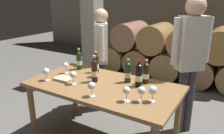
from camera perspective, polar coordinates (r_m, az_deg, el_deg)
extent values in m
cube|color=gray|center=(6.24, 20.04, 14.15)|extent=(10.00, 0.24, 2.80)
cylinder|color=olive|center=(5.35, 1.78, 2.76)|extent=(0.60, 0.90, 0.60)
cylinder|color=brown|center=(5.09, 7.97, 1.77)|extent=(0.60, 0.90, 0.60)
cylinder|color=olive|center=(4.88, 14.75, 0.65)|extent=(0.60, 0.90, 0.60)
cylinder|color=#8B6046|center=(4.76, 21.99, -0.55)|extent=(0.60, 0.90, 0.60)
cylinder|color=#885D48|center=(5.09, 4.96, 8.20)|extent=(0.60, 0.90, 0.60)
cylinder|color=olive|center=(4.85, 11.69, 7.40)|extent=(0.60, 0.90, 0.60)
cylinder|color=#95653B|center=(4.68, 18.98, 6.42)|extent=(0.60, 0.90, 0.60)
cylinder|color=olive|center=(4.59, 26.65, 5.28)|extent=(0.60, 0.90, 0.60)
cube|color=gray|center=(4.36, -5.20, 12.58)|extent=(0.32, 0.32, 2.60)
cube|color=olive|center=(2.48, -2.40, -4.96)|extent=(1.70, 0.90, 0.04)
cylinder|color=olive|center=(2.88, -19.98, -11.14)|extent=(0.07, 0.07, 0.72)
cylinder|color=olive|center=(3.35, -9.67, -5.98)|extent=(0.07, 0.07, 0.72)
cylinder|color=olive|center=(2.71, 16.67, -12.73)|extent=(0.07, 0.07, 0.72)
cylinder|color=black|center=(2.50, 8.78, -2.08)|extent=(0.07, 0.07, 0.20)
sphere|color=black|center=(2.47, 8.90, 0.20)|extent=(0.07, 0.07, 0.07)
cylinder|color=black|center=(2.46, 8.93, 0.76)|extent=(0.03, 0.03, 0.06)
cylinder|color=tan|center=(2.45, 8.97, 1.70)|extent=(0.03, 0.03, 0.02)
cylinder|color=silver|center=(2.50, 8.77, -2.29)|extent=(0.07, 0.07, 0.06)
cylinder|color=#19381E|center=(2.51, 4.14, -1.86)|extent=(0.07, 0.07, 0.19)
sphere|color=#19381E|center=(2.48, 4.20, 0.39)|extent=(0.07, 0.07, 0.07)
cylinder|color=#19381E|center=(2.47, 4.21, 0.93)|extent=(0.03, 0.03, 0.06)
cylinder|color=tan|center=(2.46, 4.23, 1.86)|extent=(0.03, 0.03, 0.02)
cylinder|color=silver|center=(2.51, 4.14, -2.07)|extent=(0.07, 0.07, 0.06)
cylinder|color=black|center=(2.52, -4.55, -1.46)|extent=(0.07, 0.07, 0.22)
sphere|color=black|center=(2.49, -4.62, 1.06)|extent=(0.07, 0.07, 0.07)
cylinder|color=black|center=(2.48, -4.64, 1.69)|extent=(0.03, 0.03, 0.07)
cylinder|color=silver|center=(2.47, -4.66, 2.74)|extent=(0.03, 0.03, 0.03)
cylinder|color=silver|center=(2.53, -4.55, -1.70)|extent=(0.07, 0.07, 0.07)
cylinder|color=#19381E|center=(2.98, -8.53, 1.31)|extent=(0.07, 0.07, 0.20)
sphere|color=#19381E|center=(2.95, -8.63, 3.31)|extent=(0.07, 0.07, 0.07)
cylinder|color=#19381E|center=(2.95, -8.65, 3.79)|extent=(0.03, 0.03, 0.06)
cylinder|color=gold|center=(2.94, -8.69, 4.61)|extent=(0.03, 0.03, 0.02)
cylinder|color=silver|center=(2.99, -8.52, 1.12)|extent=(0.07, 0.07, 0.06)
cylinder|color=black|center=(2.40, 6.94, -2.63)|extent=(0.07, 0.07, 0.22)
sphere|color=black|center=(2.36, 7.04, -0.04)|extent=(0.07, 0.07, 0.07)
cylinder|color=black|center=(2.35, 7.07, 0.61)|extent=(0.03, 0.03, 0.07)
cylinder|color=#B21E23|center=(2.34, 7.11, 1.69)|extent=(0.03, 0.03, 0.02)
cylinder|color=silver|center=(2.40, 6.93, -2.88)|extent=(0.07, 0.07, 0.06)
cylinder|color=black|center=(2.84, -4.19, 0.51)|extent=(0.07, 0.07, 0.20)
sphere|color=black|center=(2.81, -4.23, 2.54)|extent=(0.07, 0.07, 0.07)
cylinder|color=black|center=(2.80, -4.25, 3.03)|extent=(0.03, 0.03, 0.06)
cylinder|color=tan|center=(2.79, -4.27, 3.86)|extent=(0.03, 0.03, 0.02)
cylinder|color=silver|center=(2.84, -4.18, 0.32)|extent=(0.07, 0.07, 0.06)
cylinder|color=white|center=(2.20, -5.23, -7.52)|extent=(0.06, 0.06, 0.00)
cylinder|color=white|center=(2.19, -5.26, -6.58)|extent=(0.01, 0.01, 0.07)
sphere|color=white|center=(2.16, -5.31, -4.87)|extent=(0.08, 0.08, 0.08)
cylinder|color=white|center=(2.13, 10.37, -8.75)|extent=(0.06, 0.06, 0.00)
cylinder|color=white|center=(2.11, 10.43, -7.77)|extent=(0.01, 0.01, 0.07)
sphere|color=white|center=(2.08, 10.54, -5.94)|extent=(0.09, 0.09, 0.09)
cylinder|color=white|center=(2.52, -9.92, -4.36)|extent=(0.06, 0.06, 0.00)
cylinder|color=white|center=(2.50, -9.97, -3.52)|extent=(0.01, 0.01, 0.07)
sphere|color=white|center=(2.48, -10.06, -2.00)|extent=(0.08, 0.08, 0.08)
cylinder|color=white|center=(2.11, 7.55, -8.84)|extent=(0.06, 0.06, 0.00)
cylinder|color=white|center=(2.09, 7.59, -7.86)|extent=(0.01, 0.01, 0.07)
sphere|color=white|center=(2.06, 7.67, -6.08)|extent=(0.08, 0.08, 0.08)
cylinder|color=white|center=(2.70, -16.55, -3.28)|extent=(0.06, 0.06, 0.00)
cylinder|color=white|center=(2.69, -16.63, -2.49)|extent=(0.01, 0.01, 0.07)
sphere|color=white|center=(2.66, -16.76, -1.07)|extent=(0.08, 0.08, 0.08)
cylinder|color=white|center=(2.88, -11.83, -1.58)|extent=(0.06, 0.06, 0.00)
cylinder|color=white|center=(2.87, -11.88, -0.82)|extent=(0.01, 0.01, 0.07)
sphere|color=white|center=(2.84, -11.96, 0.47)|extent=(0.07, 0.07, 0.07)
cylinder|color=white|center=(2.70, -4.35, -2.52)|extent=(0.06, 0.06, 0.00)
cylinder|color=white|center=(2.69, -4.37, -1.72)|extent=(0.01, 0.01, 0.07)
sphere|color=white|center=(2.67, -4.40, -0.22)|extent=(0.09, 0.09, 0.09)
cylinder|color=white|center=(2.10, 3.74, -8.82)|extent=(0.06, 0.06, 0.00)
cylinder|color=white|center=(2.08, 3.77, -7.83)|extent=(0.01, 0.01, 0.07)
sphere|color=white|center=(2.05, 3.81, -6.10)|extent=(0.07, 0.07, 0.07)
cube|color=#B2A893|center=(2.66, -12.32, -3.00)|extent=(0.22, 0.16, 0.03)
cylinder|color=#383842|center=(3.02, 19.36, -8.23)|extent=(0.11, 0.11, 0.85)
cylinder|color=#383842|center=(2.96, 17.54, -8.54)|extent=(0.11, 0.11, 0.85)
cube|color=silver|center=(2.75, 20.00, 5.74)|extent=(0.35, 0.35, 0.64)
cylinder|color=silver|center=(2.87, 23.61, 6.43)|extent=(0.08, 0.08, 0.54)
cylinder|color=silver|center=(2.64, 16.21, 6.33)|extent=(0.08, 0.08, 0.54)
sphere|color=tan|center=(2.70, 20.98, 14.55)|extent=(0.23, 0.23, 0.23)
cylinder|color=#383842|center=(3.48, -2.65, -4.37)|extent=(0.11, 0.11, 0.77)
cylinder|color=#383842|center=(3.38, -2.62, -5.08)|extent=(0.11, 0.11, 0.77)
cube|color=silver|center=(3.23, -2.80, 6.34)|extent=(0.33, 0.37, 0.58)
cylinder|color=silver|center=(3.43, -2.86, 7.52)|extent=(0.08, 0.08, 0.49)
cylinder|color=silver|center=(3.02, -2.75, 6.07)|extent=(0.08, 0.08, 0.49)
sphere|color=tan|center=(3.17, -2.91, 13.10)|extent=(0.21, 0.21, 0.21)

